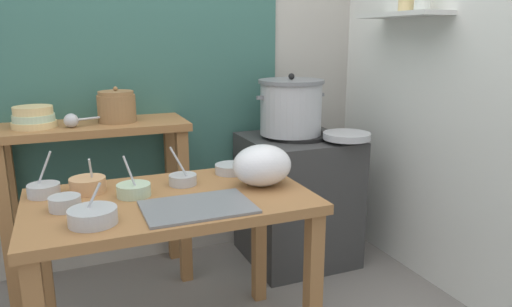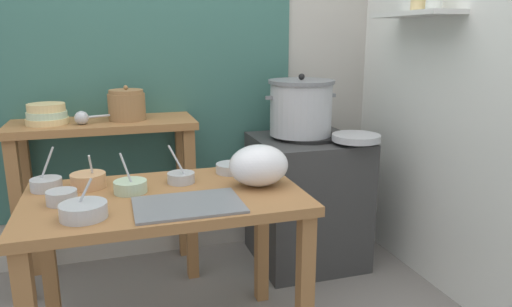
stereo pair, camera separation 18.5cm
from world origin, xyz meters
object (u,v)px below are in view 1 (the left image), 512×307
Objects in this scene: steamer_pot at (291,107)px; prep_bowl_0 at (93,215)px; prep_bowl_6 at (231,168)px; serving_tray at (198,207)px; prep_bowl_2 at (44,189)px; prep_table at (172,222)px; prep_bowl_3 at (88,184)px; plastic_bag at (262,165)px; prep_bowl_4 at (65,202)px; prep_bowl_1 at (183,179)px; back_shelf_table at (96,165)px; ladle at (74,120)px; stove_block at (297,198)px; prep_bowl_5 at (134,189)px; clay_pot at (117,107)px; wide_pan at (347,136)px; bowl_stack_enamel at (34,118)px.

prep_bowl_0 is (-1.16, -0.84, -0.19)m from steamer_pot.
serving_tray is at bearing -124.55° from prep_bowl_6.
prep_bowl_2 is 1.20× the size of prep_bowl_6.
prep_table is 7.53× the size of prep_bowl_3.
plastic_bag reaches higher than prep_bowl_4.
serving_tray is 0.30m from prep_bowl_1.
prep_bowl_4 is (-0.08, 0.18, -0.00)m from prep_bowl_0.
serving_tray is (0.30, -0.94, 0.05)m from back_shelf_table.
ladle is at bearing 84.44° from prep_bowl_4.
stove_block is at bearing 18.07° from prep_bowl_2.
ladle is (-0.32, 0.70, 0.33)m from prep_table.
back_shelf_table reaches higher than plastic_bag.
prep_table is 0.22m from serving_tray.
back_shelf_table is 3.36× the size of ladle.
stove_block is 6.87× the size of prep_bowl_4.
steamer_pot is at bearing 153.38° from stove_block.
prep_bowl_4 is at bearing -152.10° from steamer_pot.
prep_bowl_2 is at bearing -161.93° from stove_block.
stove_block is at bearing -6.56° from back_shelf_table.
prep_table is 6.51× the size of prep_bowl_5.
clay_pot is 0.77× the size of plastic_bag.
wide_pan is at bearing 9.59° from prep_bowl_3.
serving_tray is (-0.80, -0.83, -0.22)m from steamer_pot.
prep_bowl_1 reaches higher than prep_bowl_0.
prep_table is 0.21m from prep_bowl_1.
bowl_stack_enamel is (-0.50, 0.76, 0.34)m from prep_table.
wide_pan is 1.51m from prep_bowl_0.
ladle is at bearing 113.90° from serving_tray.
prep_bowl_2 reaches higher than prep_bowl_0.
prep_bowl_1 is at bearing -148.03° from stove_block.
steamer_pot is (-0.04, 0.02, 0.56)m from stove_block.
prep_bowl_0 is at bearing -88.88° from ladle.
steamer_pot is 2.03× the size of bowl_stack_enamel.
prep_bowl_0 is (-0.20, -0.95, -0.23)m from clay_pot.
prep_bowl_5 reaches higher than prep_table.
bowl_stack_enamel is 0.82m from prep_bowl_5.
steamer_pot is at bearing -4.22° from bowl_stack_enamel.
prep_table is at bearing -144.55° from stove_block.
bowl_stack_enamel is at bearing 123.30° from prep_table.
ladle reaches higher than prep_bowl_0.
plastic_bag is at bearing -57.46° from clay_pot.
clay_pot is at bearing 71.70° from prep_bowl_3.
prep_bowl_5 is at bearing -82.11° from back_shelf_table.
plastic_bag reaches higher than prep_bowl_3.
back_shelf_table is 0.28m from ladle.
back_shelf_table reaches higher than prep_bowl_3.
clay_pot is at bearing 69.73° from prep_bowl_4.
steamer_pot is at bearing 132.88° from wide_pan.
prep_bowl_5 is (-0.99, -0.60, -0.19)m from steamer_pot.
plastic_bag is at bearing -75.06° from prep_bowl_6.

